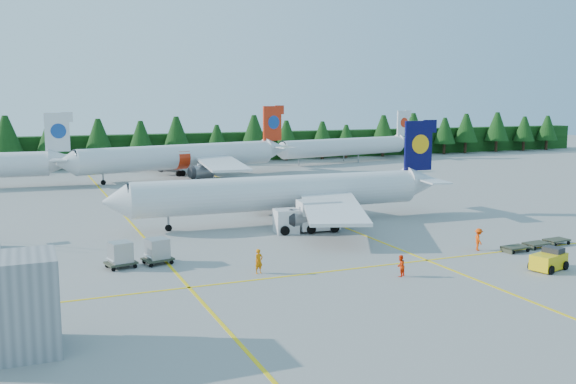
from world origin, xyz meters
name	(u,v)px	position (x,y,z in m)	size (l,w,h in m)	color
ground	(329,251)	(0.00, 0.00, 0.00)	(320.00, 320.00, 0.00)	gray
taxi_stripe_a	(130,222)	(-14.00, 20.00, 0.01)	(0.25, 120.00, 0.01)	yellow
taxi_stripe_b	(300,210)	(6.00, 20.00, 0.01)	(0.25, 120.00, 0.01)	yellow
taxi_stripe_cross	(363,268)	(0.00, -6.00, 0.01)	(80.00, 0.25, 0.01)	yellow
treeline_hedge	(151,149)	(0.00, 82.00, 3.00)	(220.00, 4.00, 6.00)	black
airliner_navy	(274,194)	(0.01, 13.43, 3.21)	(36.79, 30.25, 10.69)	silver
airliner_red	(176,157)	(-0.97, 55.33, 3.56)	(40.06, 32.58, 11.84)	silver
airliner_far_right	(341,147)	(36.50, 68.84, 3.30)	(35.77, 10.28, 10.52)	silver
service_truck	(307,216)	(1.58, 8.33, 1.54)	(6.71, 3.13, 3.12)	silver
baggage_tug	(549,260)	(13.06, -12.08, 0.79)	(3.33, 2.38, 1.60)	#DCB70C
dolly_train	(536,243)	(17.59, -6.01, 0.42)	(7.82, 2.35, 0.13)	#363B2B
uld_pair	(139,251)	(-16.20, 1.33, 1.17)	(5.51, 2.32, 1.74)	#363B2B
crew_a	(259,261)	(-8.18, -4.42, 0.95)	(0.69, 0.45, 1.90)	orange
crew_b	(400,266)	(1.31, -9.29, 0.82)	(0.80, 0.62, 1.65)	#FF3105
crew_c	(479,239)	(12.16, -4.81, 0.98)	(0.81, 0.55, 1.97)	#E13C04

